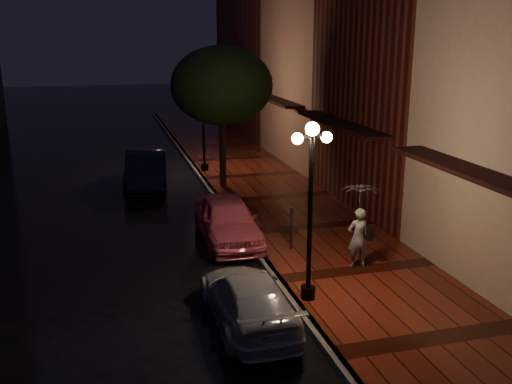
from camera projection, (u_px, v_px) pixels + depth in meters
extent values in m
plane|color=black|center=(244.00, 237.00, 18.48)|extent=(120.00, 120.00, 0.00)
cube|color=#46160C|center=(309.00, 229.00, 19.04)|extent=(4.50, 60.00, 0.15)
cube|color=#595451|center=(244.00, 235.00, 18.46)|extent=(0.25, 60.00, 0.15)
cube|color=#511914|center=(417.00, 58.00, 20.65)|extent=(5.00, 8.00, 11.00)
cube|color=#8C5951|center=(331.00, 73.00, 28.35)|extent=(5.00, 8.00, 9.00)
cube|color=#511914|center=(272.00, 55.00, 37.51)|extent=(5.00, 12.00, 10.00)
cylinder|color=black|center=(310.00, 220.00, 13.35)|extent=(0.12, 0.12, 4.00)
cylinder|color=black|center=(308.00, 292.00, 13.85)|extent=(0.36, 0.36, 0.30)
cube|color=black|center=(312.00, 136.00, 12.81)|extent=(0.70, 0.08, 0.08)
sphere|color=#F8C994|center=(312.00, 129.00, 12.77)|extent=(0.32, 0.32, 0.32)
sphere|color=#F8C994|center=(297.00, 139.00, 12.74)|extent=(0.26, 0.26, 0.26)
sphere|color=#F8C994|center=(327.00, 137.00, 12.92)|extent=(0.26, 0.26, 0.26)
cylinder|color=black|center=(204.00, 128.00, 26.36)|extent=(0.12, 0.12, 4.00)
cylinder|color=black|center=(205.00, 167.00, 26.86)|extent=(0.36, 0.36, 0.30)
cube|color=black|center=(203.00, 84.00, 25.82)|extent=(0.70, 0.08, 0.08)
sphere|color=#F8C994|center=(202.00, 81.00, 25.78)|extent=(0.32, 0.32, 0.32)
sphere|color=#F8C994|center=(195.00, 86.00, 25.75)|extent=(0.26, 0.26, 0.26)
sphere|color=#F8C994|center=(210.00, 85.00, 25.93)|extent=(0.26, 0.26, 0.26)
cylinder|color=black|center=(223.00, 148.00, 23.74)|extent=(0.28, 0.28, 3.20)
ellipsoid|color=black|center=(222.00, 85.00, 23.05)|extent=(4.16, 4.16, 3.20)
sphere|color=black|center=(235.00, 98.00, 23.94)|extent=(1.80, 1.80, 1.80)
sphere|color=black|center=(211.00, 100.00, 22.38)|extent=(1.80, 1.80, 1.80)
imported|color=#F0627F|center=(227.00, 220.00, 17.92)|extent=(1.73, 4.24, 1.44)
imported|color=black|center=(146.00, 170.00, 24.17)|extent=(2.19, 4.94, 1.58)
imported|color=#B8B8C0|center=(248.00, 299.00, 12.84)|extent=(1.69, 4.11, 1.19)
imported|color=silver|center=(358.00, 238.00, 15.56)|extent=(0.63, 0.42, 1.68)
imported|color=silver|center=(360.00, 200.00, 15.28)|extent=(0.98, 1.00, 0.90)
cylinder|color=black|center=(359.00, 224.00, 15.46)|extent=(0.02, 0.02, 1.34)
cube|color=black|center=(369.00, 233.00, 15.56)|extent=(0.13, 0.31, 0.34)
cylinder|color=black|center=(291.00, 232.00, 16.89)|extent=(0.06, 0.06, 1.10)
cube|color=black|center=(292.00, 211.00, 16.72)|extent=(0.14, 0.12, 0.22)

